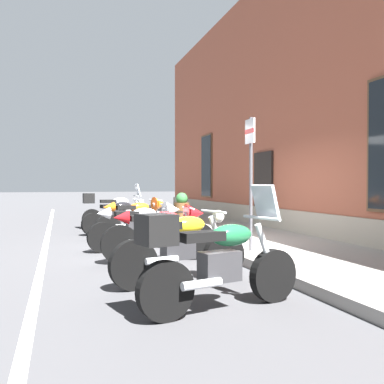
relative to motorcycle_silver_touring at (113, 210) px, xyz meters
The scene contains 12 objects.
ground_plane 4.77m from the motorcycle_silver_touring, 15.93° to the left, with size 140.00×140.00×0.00m, color #38383A.
sidewalk 5.33m from the motorcycle_silver_touring, 30.72° to the left, with size 31.02×2.82×0.15m, color gray.
lane_stripe 4.97m from the motorcycle_silver_touring, 22.62° to the right, with size 31.02×0.12×0.01m, color silver.
motorcycle_silver_touring is the anchor object (origin of this frame).
motorcycle_black_naked 1.51m from the motorcycle_silver_touring, ahead, with size 0.84×2.07×0.94m.
motorcycle_orange_sport 2.97m from the motorcycle_silver_touring, ahead, with size 0.80×2.05×1.04m.
motorcycle_white_sport 4.59m from the motorcycle_silver_touring, ahead, with size 0.63×2.15×1.00m.
motorcycle_red_sport 5.99m from the motorcycle_silver_touring, ahead, with size 0.62×2.07×1.01m.
motorcycle_yellow_naked 7.74m from the motorcycle_silver_touring, ahead, with size 0.70×2.02×0.99m.
motorcycle_green_touring 9.09m from the motorcycle_silver_touring, ahead, with size 0.82×1.98×1.36m.
parking_sign 6.58m from the motorcycle_silver_touring, 15.26° to the left, with size 0.36×0.07×2.42m.
barrel_planter 2.43m from the motorcycle_silver_touring, 103.31° to the left, with size 0.55×0.55×0.93m.
Camera 1 is at (8.77, -2.92, 1.36)m, focal length 40.07 mm.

